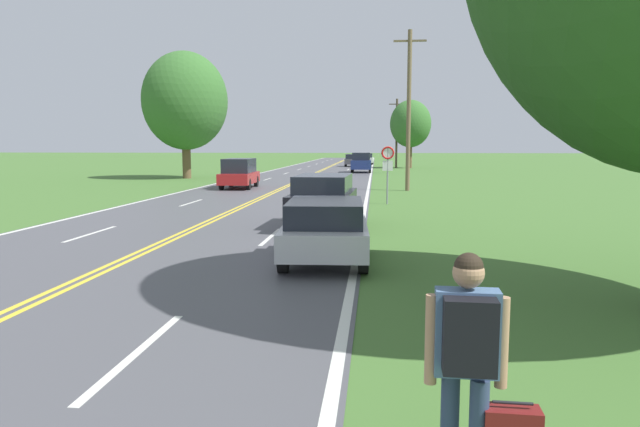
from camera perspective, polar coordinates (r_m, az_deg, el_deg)
hitchhiker_person at (r=4.39m, az=14.48°, el=-12.75°), size 0.60×0.44×1.77m
traffic_sign at (r=24.89m, az=6.79°, el=5.30°), size 0.60×0.10×2.52m
utility_pole_midground at (r=32.60m, az=8.87°, el=10.32°), size 1.80×0.24×8.85m
utility_pole_far at (r=65.91m, az=7.67°, el=8.06°), size 1.80×0.24×7.79m
tree_left_verge at (r=65.57m, az=9.04°, el=8.85°), size 4.60×4.60×7.63m
tree_mid_treeline at (r=45.71m, az=-13.35°, el=10.88°), size 6.50×6.50×9.68m
car_silver_hatchback_nearest at (r=12.37m, az=0.53°, el=-1.53°), size 1.96×3.57×1.36m
car_black_suv_approaching at (r=17.85m, az=0.35°, el=1.50°), size 1.95×4.08×1.63m
car_red_suv_mid_near at (r=34.38m, az=-8.07°, el=4.05°), size 1.95×4.38×1.77m
car_dark_blue_suv_mid_far at (r=54.15m, az=4.15°, el=5.16°), size 1.88×4.01×1.87m
car_dark_grey_hatchback_receding at (r=69.75m, az=3.28°, el=5.38°), size 1.92×3.61×1.50m
car_white_hatchback_distant at (r=77.27m, az=4.69°, el=5.50°), size 1.83×3.70×1.50m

